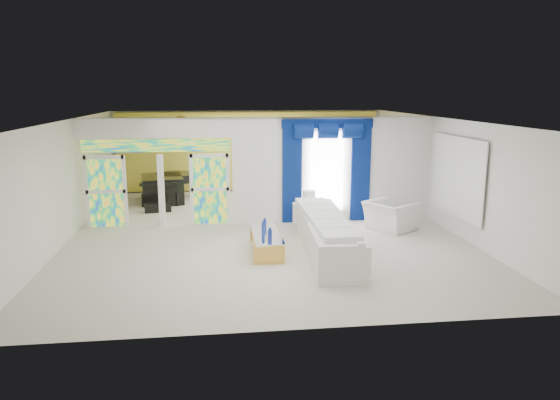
{
  "coord_description": "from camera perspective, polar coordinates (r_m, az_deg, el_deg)",
  "views": [
    {
      "loc": [
        -1.22,
        -13.6,
        3.73
      ],
      "look_at": [
        0.3,
        -1.2,
        1.1
      ],
      "focal_mm": 33.44,
      "sensor_mm": 36.0,
      "label": 1
    }
  ],
  "objects": [
    {
      "name": "gold_curtains",
      "position": [
        19.66,
        -3.41,
        5.36
      ],
      "size": [
        9.7,
        0.12,
        2.9
      ],
      "primitive_type": "cube",
      "color": "gold",
      "rests_on": "ground"
    },
    {
      "name": "stained_panel_right",
      "position": [
        14.85,
        -7.67,
        1.19
      ],
      "size": [
        0.95,
        0.04,
        2.0
      ],
      "primitive_type": "cube",
      "color": "#994C3F",
      "rests_on": "ground"
    },
    {
      "name": "blue_pelmet",
      "position": [
        14.83,
        5.22,
        8.33
      ],
      "size": [
        2.6,
        0.12,
        0.25
      ],
      "primitive_type": "cube",
      "color": "#030943",
      "rests_on": "dividing_wall"
    },
    {
      "name": "stained_transom",
      "position": [
        14.76,
        -13.37,
        5.82
      ],
      "size": [
        4.0,
        0.05,
        0.35
      ],
      "primitive_type": "cube",
      "color": "#994C3F",
      "rests_on": "dividing_header"
    },
    {
      "name": "wall_mirror",
      "position": [
        14.19,
        18.85,
        2.42
      ],
      "size": [
        0.04,
        2.7,
        1.9
      ],
      "primitive_type": "cube",
      "color": "white",
      "rests_on": "ground"
    },
    {
      "name": "coffee_table",
      "position": [
        12.33,
        -1.5,
        -4.68
      ],
      "size": [
        0.76,
        1.97,
        0.43
      ],
      "primitive_type": "cube",
      "rotation": [
        0.0,
        0.0,
        -0.06
      ],
      "color": "gold",
      "rests_on": "ground"
    },
    {
      "name": "decanters",
      "position": [
        12.14,
        -1.47,
        -3.39
      ],
      "size": [
        0.19,
        1.15,
        0.25
      ],
      "color": "navy",
      "rests_on": "coffee_table"
    },
    {
      "name": "stained_panel_left",
      "position": [
        15.16,
        -18.5,
        0.9
      ],
      "size": [
        0.95,
        0.04,
        2.0
      ],
      "primitive_type": "cube",
      "color": "#994C3F",
      "rests_on": "ground"
    },
    {
      "name": "tv_console",
      "position": [
        17.54,
        -18.02,
        0.38
      ],
      "size": [
        0.63,
        0.58,
        0.81
      ],
      "primitive_type": "cube",
      "rotation": [
        0.0,
        0.0,
        -0.15
      ],
      "color": "#A78753",
      "rests_on": "ground"
    },
    {
      "name": "table_lamp",
      "position": [
        14.72,
        3.2,
        -0.06
      ],
      "size": [
        0.36,
        0.36,
        0.58
      ],
      "primitive_type": "cylinder",
      "color": "silver",
      "rests_on": "console_table"
    },
    {
      "name": "console_table",
      "position": [
        14.88,
        4.31,
        -1.87
      ],
      "size": [
        1.23,
        0.52,
        0.4
      ],
      "primitive_type": "cube",
      "rotation": [
        0.0,
        0.0,
        0.12
      ],
      "color": "silver",
      "rests_on": "ground"
    },
    {
      "name": "dividing_wall",
      "position": [
        15.15,
        5.95,
        3.36
      ],
      "size": [
        5.7,
        0.18,
        3.0
      ],
      "primitive_type": "cube",
      "color": "white",
      "rests_on": "ground"
    },
    {
      "name": "dividing_header",
      "position": [
        14.72,
        -13.46,
        7.66
      ],
      "size": [
        4.3,
        0.18,
        0.55
      ],
      "primitive_type": "cube",
      "color": "white",
      "rests_on": "dividing_wall"
    },
    {
      "name": "floor",
      "position": [
        14.15,
        -1.8,
        -3.39
      ],
      "size": [
        12.0,
        12.0,
        0.0
      ],
      "primitive_type": "plane",
      "color": "#B7AF9E",
      "rests_on": "ground"
    },
    {
      "name": "blue_drape_left",
      "position": [
        14.81,
        1.33,
        2.84
      ],
      "size": [
        0.55,
        0.1,
        2.8
      ],
      "primitive_type": "cube",
      "color": "#030943",
      "rests_on": "ground"
    },
    {
      "name": "window_pane",
      "position": [
        15.0,
        5.1,
        3.11
      ],
      "size": [
        1.0,
        0.02,
        2.3
      ],
      "primitive_type": "cube",
      "color": "white",
      "rests_on": "dividing_wall"
    },
    {
      "name": "armchair",
      "position": [
        14.49,
        11.91,
        -1.7
      ],
      "size": [
        1.52,
        1.57,
        0.78
      ],
      "primitive_type": "imported",
      "rotation": [
        0.0,
        0.0,
        2.14
      ],
      "color": "white",
      "rests_on": "ground"
    },
    {
      "name": "grand_piano",
      "position": [
        18.25,
        -12.75,
        1.21
      ],
      "size": [
        1.57,
        1.91,
        0.88
      ],
      "primitive_type": "cube",
      "rotation": [
        0.0,
        0.0,
        0.15
      ],
      "color": "black",
      "rests_on": "ground"
    },
    {
      "name": "chandelier",
      "position": [
        17.07,
        -10.72,
        8.06
      ],
      "size": [
        0.6,
        0.6,
        0.6
      ],
      "primitive_type": "sphere",
      "color": "gold",
      "rests_on": "ceiling"
    },
    {
      "name": "white_sofa",
      "position": [
        12.19,
        4.98,
        -3.98
      ],
      "size": [
        1.16,
        4.31,
        0.81
      ],
      "primitive_type": "cube",
      "rotation": [
        0.0,
        0.0,
        -0.06
      ],
      "color": "white",
      "rests_on": "ground"
    },
    {
      "name": "piano_bench",
      "position": [
        16.75,
        -13.22,
        -0.82
      ],
      "size": [
        0.85,
        0.44,
        0.27
      ],
      "primitive_type": "cube",
      "rotation": [
        0.0,
        0.0,
        0.15
      ],
      "color": "black",
      "rests_on": "ground"
    },
    {
      "name": "blue_drape_right",
      "position": [
        15.22,
        8.81,
        2.95
      ],
      "size": [
        0.55,
        0.1,
        2.8
      ],
      "primitive_type": "cube",
      "color": "#030943",
      "rests_on": "ground"
    }
  ]
}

